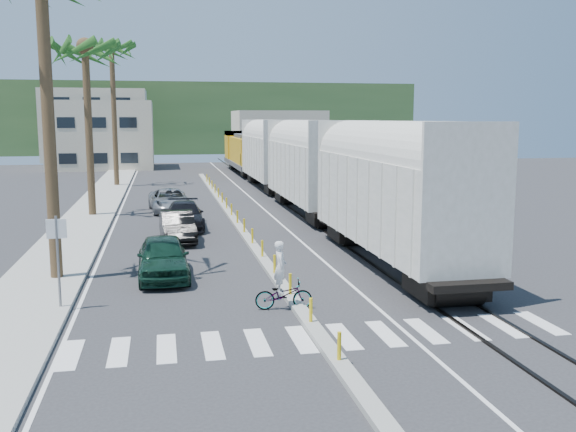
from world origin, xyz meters
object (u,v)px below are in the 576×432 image
(car_lead, at_px, (163,257))
(car_second, at_px, (177,227))
(cyclist, at_px, (283,288))
(street_sign, at_px, (57,249))

(car_lead, bearing_deg, car_second, 83.10)
(car_lead, relative_size, car_second, 1.04)
(car_lead, bearing_deg, cyclist, -54.16)
(car_lead, bearing_deg, street_sign, -131.95)
(street_sign, xyz_separation_m, car_lead, (3.17, 3.68, -1.18))
(car_second, bearing_deg, street_sign, -112.87)
(car_second, height_order, cyclist, cyclist)
(car_lead, xyz_separation_m, car_second, (0.72, 7.23, -0.06))
(car_second, bearing_deg, cyclist, -79.56)
(street_sign, bearing_deg, cyclist, -9.64)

